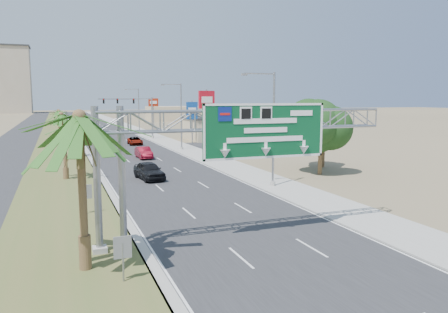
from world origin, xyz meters
name	(u,v)px	position (x,y,z in m)	size (l,w,h in m)	color
road	(97,128)	(0.00, 110.00, 0.01)	(12.00, 300.00, 0.02)	#28282B
sidewalk_right	(129,127)	(8.50, 110.00, 0.05)	(4.00, 300.00, 0.10)	#9E9B93
median_grass	(57,128)	(-10.00, 110.00, 0.06)	(7.00, 300.00, 0.12)	#4C5E29
opposing_road	(28,129)	(-17.00, 110.00, 0.01)	(8.00, 300.00, 0.02)	#28282B
sign_gantry	(236,130)	(-1.06, 9.93, 6.06)	(16.75, 1.24, 7.50)	gray
palm_near	(79,118)	(-9.20, 8.00, 6.93)	(5.70, 5.70, 8.35)	brown
palm_row_b	(64,129)	(-9.50, 32.00, 4.90)	(3.99, 3.99, 5.95)	brown
palm_row_c	(61,115)	(-9.50, 48.00, 5.66)	(3.99, 3.99, 6.75)	brown
palm_row_d	(60,119)	(-9.50, 66.00, 4.42)	(3.99, 3.99, 5.45)	brown
palm_row_e	(59,112)	(-9.50, 85.00, 5.09)	(3.99, 3.99, 6.15)	brown
palm_row_f	(58,110)	(-9.50, 110.00, 4.71)	(3.99, 3.99, 5.75)	brown
streetlight_near	(271,134)	(7.30, 22.00, 4.69)	(3.27, 0.44, 10.00)	gray
streetlight_mid	(180,119)	(7.30, 52.00, 4.69)	(3.27, 0.44, 10.00)	gray
streetlight_far	(138,112)	(7.30, 88.00, 4.69)	(3.27, 0.44, 10.00)	gray
signal_mast	(142,114)	(5.17, 71.97, 4.85)	(10.28, 0.71, 8.00)	gray
store_building	(235,129)	(22.00, 66.00, 2.00)	(18.00, 10.00, 4.00)	tan
oak_near	(321,130)	(15.00, 26.00, 4.53)	(4.50, 4.50, 6.80)	brown
oak_far	(323,134)	(18.00, 30.00, 3.82)	(3.50, 3.50, 5.60)	brown
median_signback_a	(123,251)	(-7.80, 6.00, 1.45)	(0.75, 0.08, 2.08)	gray
median_signback_b	(86,194)	(-8.50, 18.00, 1.45)	(0.75, 0.08, 2.08)	gray
tower_distant	(10,80)	(-32.00, 250.00, 17.50)	(20.00, 16.00, 35.00)	tan
building_distant_right	(176,113)	(30.00, 140.00, 2.50)	(20.00, 12.00, 5.00)	tan
car_left_lane	(149,171)	(-2.00, 29.46, 0.85)	(2.00, 4.97, 1.69)	black
car_mid_lane	(144,153)	(0.32, 44.54, 0.75)	(1.59, 4.56, 1.50)	maroon
car_right_lane	(135,141)	(2.13, 62.01, 0.65)	(2.16, 4.69, 1.30)	gray
car_far	(80,131)	(-5.34, 89.07, 0.64)	(1.79, 4.40, 1.28)	black
pole_sign_red_near	(207,104)	(9.00, 44.49, 7.08)	(2.41, 0.82, 9.00)	gray
pole_sign_blue	(192,112)	(11.97, 61.19, 5.41)	(2.00, 0.35, 7.38)	gray
pole_sign_red_far	(153,105)	(10.16, 84.70, 6.31)	(2.21, 0.42, 8.02)	gray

